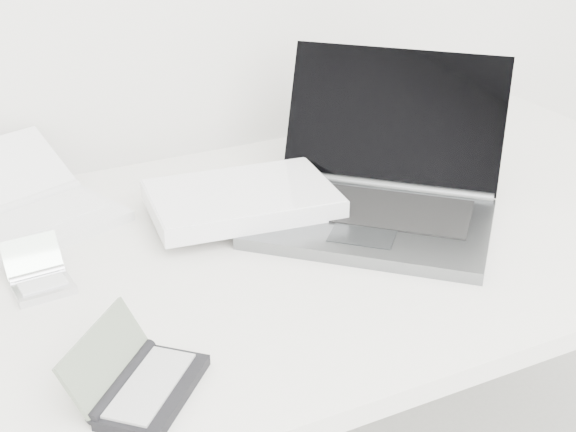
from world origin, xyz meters
name	(u,v)px	position (x,y,z in m)	size (l,w,h in m)	color
desk	(294,261)	(0.00, 1.55, 0.68)	(1.60, 0.80, 0.73)	white
laptop_large	(326,194)	(0.08, 1.59, 0.77)	(0.62, 0.52, 0.24)	slate
netbook_open_white	(30,209)	(-0.36, 1.79, 0.75)	(0.32, 0.35, 0.09)	white
pda_silver	(40,279)	(-0.39, 1.57, 0.74)	(0.09, 0.10, 0.06)	silver
palmtop_charcoal	(140,382)	(-0.33, 1.28, 0.75)	(0.19, 0.19, 0.08)	black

